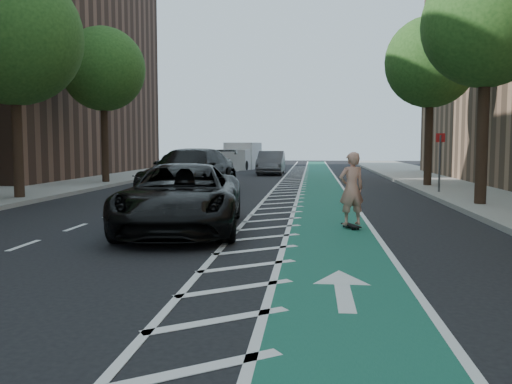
# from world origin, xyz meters

# --- Properties ---
(ground) EXTENTS (120.00, 120.00, 0.00)m
(ground) POSITION_xyz_m (0.00, 0.00, 0.00)
(ground) COLOR black
(ground) RESTS_ON ground
(bike_lane) EXTENTS (2.00, 90.00, 0.01)m
(bike_lane) POSITION_xyz_m (3.00, 10.00, 0.01)
(bike_lane) COLOR #164F3E
(bike_lane) RESTS_ON ground
(buffer_strip) EXTENTS (1.40, 90.00, 0.01)m
(buffer_strip) POSITION_xyz_m (1.50, 10.00, 0.01)
(buffer_strip) COLOR silver
(buffer_strip) RESTS_ON ground
(sidewalk_right) EXTENTS (5.00, 90.00, 0.15)m
(sidewalk_right) POSITION_xyz_m (9.50, 10.00, 0.07)
(sidewalk_right) COLOR gray
(sidewalk_right) RESTS_ON ground
(sidewalk_left) EXTENTS (5.00, 90.00, 0.15)m
(sidewalk_left) POSITION_xyz_m (-9.50, 10.00, 0.07)
(sidewalk_left) COLOR gray
(sidewalk_left) RESTS_ON ground
(curb_right) EXTENTS (0.12, 90.00, 0.16)m
(curb_right) POSITION_xyz_m (7.05, 10.00, 0.08)
(curb_right) COLOR gray
(curb_right) RESTS_ON ground
(curb_left) EXTENTS (0.12, 90.00, 0.16)m
(curb_left) POSITION_xyz_m (-7.05, 10.00, 0.08)
(curb_left) COLOR gray
(curb_left) RESTS_ON ground
(building_left_far) EXTENTS (14.00, 22.00, 18.00)m
(building_left_far) POSITION_xyz_m (-17.50, 24.00, 9.00)
(building_left_far) COLOR brown
(building_left_far) RESTS_ON ground
(tree_r_c) EXTENTS (4.20, 4.20, 7.90)m
(tree_r_c) POSITION_xyz_m (7.90, 8.00, 5.77)
(tree_r_c) COLOR #382619
(tree_r_c) RESTS_ON ground
(tree_l_c) EXTENTS (4.20, 4.20, 7.90)m
(tree_l_c) POSITION_xyz_m (-7.90, 8.00, 5.77)
(tree_l_c) COLOR #382619
(tree_l_c) RESTS_ON ground
(tree_r_d) EXTENTS (4.20, 4.20, 7.90)m
(tree_r_d) POSITION_xyz_m (7.90, 16.00, 5.77)
(tree_r_d) COLOR #382619
(tree_r_d) RESTS_ON ground
(tree_l_d) EXTENTS (4.20, 4.20, 7.90)m
(tree_l_d) POSITION_xyz_m (-7.90, 16.00, 5.77)
(tree_l_d) COLOR #382619
(tree_l_d) RESTS_ON ground
(sign_post) EXTENTS (0.35, 0.08, 2.47)m
(sign_post) POSITION_xyz_m (7.60, 12.00, 1.35)
(sign_post) COLOR #4C4C4C
(sign_post) RESTS_ON ground
(skateboard) EXTENTS (0.46, 0.76, 0.10)m
(skateboard) POSITION_xyz_m (3.50, 2.91, 0.08)
(skateboard) COLOR black
(skateboard) RESTS_ON ground
(skateboarder) EXTENTS (0.75, 0.62, 1.75)m
(skateboarder) POSITION_xyz_m (3.50, 2.91, 0.97)
(skateboarder) COLOR tan
(skateboarder) RESTS_ON skateboard
(suv_near) EXTENTS (3.23, 5.94, 1.58)m
(suv_near) POSITION_xyz_m (-0.48, 2.20, 0.79)
(suv_near) COLOR black
(suv_near) RESTS_ON ground
(suv_far) EXTENTS (3.44, 6.74, 1.87)m
(suv_far) POSITION_xyz_m (-2.40, 11.45, 0.94)
(suv_far) COLOR black
(suv_far) RESTS_ON ground
(car_silver) EXTENTS (1.96, 4.70, 1.59)m
(car_silver) POSITION_xyz_m (-5.87, 22.29, 0.80)
(car_silver) COLOR gray
(car_silver) RESTS_ON ground
(car_grey) EXTENTS (1.71, 4.86, 1.60)m
(car_grey) POSITION_xyz_m (-0.26, 26.77, 0.80)
(car_grey) COLOR #535257
(car_grey) RESTS_ON ground
(box_truck) EXTENTS (2.99, 5.53, 2.20)m
(box_truck) POSITION_xyz_m (-3.39, 34.70, 1.01)
(box_truck) COLOR silver
(box_truck) RESTS_ON ground
(barrel_a) EXTENTS (0.73, 0.73, 1.00)m
(barrel_a) POSITION_xyz_m (-2.20, 6.93, 0.47)
(barrel_a) COLOR #F3500C
(barrel_a) RESTS_ON ground
(barrel_b) EXTENTS (0.70, 0.70, 0.95)m
(barrel_b) POSITION_xyz_m (-2.70, 12.44, 0.45)
(barrel_b) COLOR #FF550D
(barrel_b) RESTS_ON ground
(barrel_c) EXTENTS (0.61, 0.61, 0.83)m
(barrel_c) POSITION_xyz_m (-3.00, 18.98, 0.39)
(barrel_c) COLOR orange
(barrel_c) RESTS_ON ground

